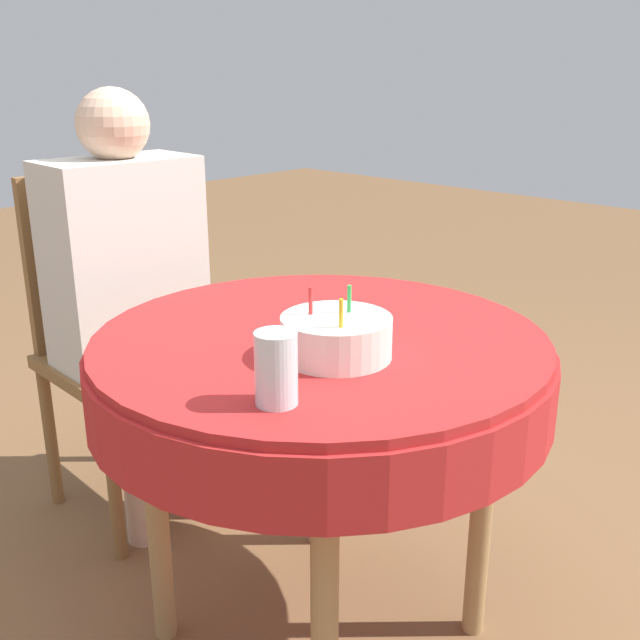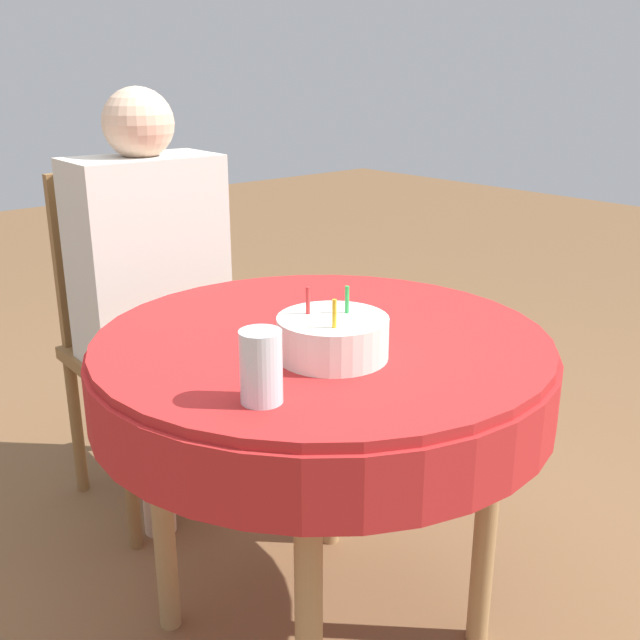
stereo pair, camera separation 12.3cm
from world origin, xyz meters
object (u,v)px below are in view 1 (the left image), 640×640
person (129,271)px  birthday_cake (336,337)px  chair (117,333)px  drinking_glass (276,368)px

person → birthday_cake: (-0.09, -0.85, 0.05)m
person → birthday_cake: size_ratio=5.80×
person → birthday_cake: 0.86m
chair → person: 0.23m
chair → drinking_glass: size_ratio=8.03×
chair → person: person is taller
birthday_cake → drinking_glass: bearing=-162.2°
chair → person: (-0.00, -0.10, 0.20)m
person → drinking_glass: person is taller
person → drinking_glass: bearing=-106.1°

